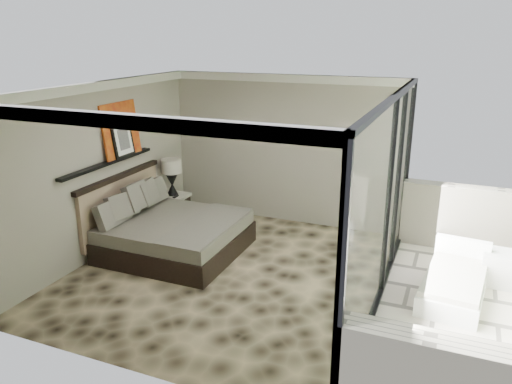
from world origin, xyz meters
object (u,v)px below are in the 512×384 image
at_px(ottoman, 499,268).
at_px(lounger, 454,283).
at_px(nightstand, 174,207).
at_px(table_lamp, 172,172).
at_px(bed, 170,232).

xyz_separation_m(ottoman, lounger, (-0.59, -0.64, -0.05)).
distance_m(nightstand, table_lamp, 0.70).
bearing_deg(lounger, ottoman, 53.28).
relative_size(bed, table_lamp, 3.03).
bearing_deg(nightstand, lounger, 3.68).
bearing_deg(nightstand, table_lamp, 156.89).
height_order(table_lamp, ottoman, table_lamp).
xyz_separation_m(nightstand, ottoman, (5.76, -0.42, -0.02)).
height_order(table_lamp, lounger, table_lamp).
relative_size(bed, lounger, 1.31).
bearing_deg(bed, lounger, 2.91).
relative_size(bed, ottoman, 4.41).
xyz_separation_m(bed, ottoman, (5.04, 0.87, -0.11)).
distance_m(table_lamp, ottoman, 5.83).
height_order(nightstand, table_lamp, table_lamp).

